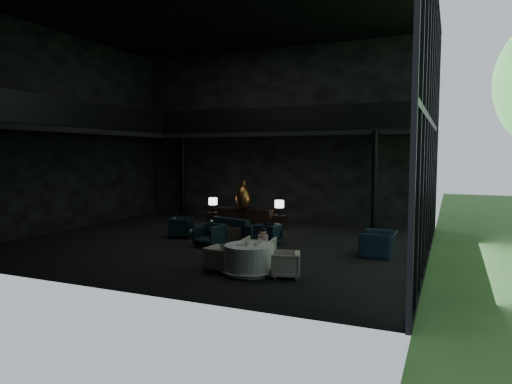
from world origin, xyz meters
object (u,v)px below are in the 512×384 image
at_px(side_table_left, 213,218).
at_px(window_armchair, 379,238).
at_px(bronze_urn, 243,197).
at_px(dining_chair_east, 286,264).
at_px(coffee_table, 223,234).
at_px(lounge_armchair_south, 210,233).
at_px(dining_chair_north, 259,248).
at_px(side_table_right, 280,222).
at_px(sofa, 236,222).
at_px(lounge_armchair_west, 181,226).
at_px(dining_table, 249,261).
at_px(dining_chair_west, 221,258).
at_px(lounge_armchair_east, 268,233).
at_px(table_lamp_right, 279,205).
at_px(child, 263,238).
at_px(console, 245,217).
at_px(table_lamp_left, 213,202).

relative_size(side_table_left, window_armchair, 0.42).
xyz_separation_m(bronze_urn, dining_chair_east, (4.34, -6.82, -0.96)).
distance_m(coffee_table, dining_chair_east, 5.41).
height_order(lounge_armchair_south, dining_chair_north, dining_chair_north).
height_order(side_table_right, sofa, sofa).
height_order(side_table_right, coffee_table, side_table_right).
bearing_deg(dining_chair_east, side_table_right, -175.50).
distance_m(lounge_armchair_west, dining_table, 5.79).
distance_m(window_armchair, dining_chair_west, 5.01).
relative_size(dining_chair_north, dining_chair_east, 1.44).
relative_size(lounge_armchair_east, window_armchair, 0.62).
relative_size(table_lamp_right, child, 1.02).
height_order(table_lamp_right, lounge_armchair_south, table_lamp_right).
bearing_deg(dining_table, dining_chair_west, -176.49).
distance_m(side_table_left, dining_chair_west, 8.25).
bearing_deg(dining_chair_north, sofa, -63.95).
relative_size(bronze_urn, lounge_armchair_south, 1.28).
height_order(dining_chair_east, dining_chair_west, dining_chair_east).
bearing_deg(console, dining_table, -64.66).
distance_m(bronze_urn, dining_chair_east, 8.14).
bearing_deg(lounge_armchair_south, side_table_right, 91.41).
bearing_deg(coffee_table, child, -46.60).
bearing_deg(table_lamp_left, lounge_armchair_east, -39.84).
distance_m(side_table_right, lounge_armchair_west, 4.31).
bearing_deg(dining_chair_north, console, -69.02).
bearing_deg(sofa, window_armchair, -179.56).
distance_m(table_lamp_left, lounge_armchair_south, 5.09).
relative_size(sofa, dining_table, 1.69).
bearing_deg(lounge_armchair_east, coffee_table, -87.08).
relative_size(console, window_armchair, 1.92).
bearing_deg(table_lamp_left, dining_table, -55.06).
relative_size(bronze_urn, dining_chair_west, 1.84).
bearing_deg(child, side_table_left, -51.29).
bearing_deg(lounge_armchair_east, lounge_armchair_south, -47.57).
bearing_deg(console, table_lamp_right, -3.87).
height_order(side_table_left, dining_table, dining_table).
bearing_deg(dining_chair_north, lounge_armchair_west, -39.57).
height_order(table_lamp_right, coffee_table, table_lamp_right).
bearing_deg(child, dining_chair_west, 50.78).
bearing_deg(window_armchair, table_lamp_right, -127.48).
xyz_separation_m(console, table_lamp_left, (-1.60, 0.02, 0.61)).
distance_m(console, lounge_armchair_east, 4.05).
xyz_separation_m(dining_chair_west, child, (0.82, 1.00, 0.42)).
height_order(lounge_armchair_east, window_armchair, window_armchair).
distance_m(bronze_urn, table_lamp_left, 1.65).
bearing_deg(dining_table, child, 90.24).
distance_m(sofa, coffee_table, 1.33).
height_order(lounge_armchair_east, child, child).
xyz_separation_m(coffee_table, dining_chair_west, (1.95, -3.92, 0.12)).
xyz_separation_m(dining_chair_east, child, (-1.01, 0.95, 0.42)).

